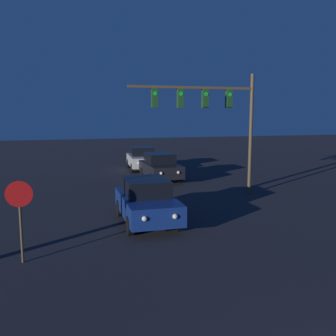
{
  "coord_description": "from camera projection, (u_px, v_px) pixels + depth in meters",
  "views": [
    {
      "loc": [
        -4.41,
        -2.56,
        4.15
      ],
      "look_at": [
        0.0,
        12.82,
        1.81
      ],
      "focal_mm": 40.0,
      "sensor_mm": 36.0,
      "label": 1
    }
  ],
  "objects": [
    {
      "name": "car_near",
      "position": [
        147.0,
        201.0,
        14.23
      ],
      "size": [
        1.98,
        4.16,
        1.68
      ],
      "rotation": [
        0.0,
        0.0,
        3.13
      ],
      "color": "navy",
      "rests_on": "ground_plane"
    },
    {
      "name": "car_mid",
      "position": [
        160.0,
        167.0,
        23.43
      ],
      "size": [
        1.98,
        4.16,
        1.68
      ],
      "rotation": [
        0.0,
        0.0,
        3.15
      ],
      "color": "black",
      "rests_on": "ground_plane"
    },
    {
      "name": "car_far",
      "position": [
        142.0,
        158.0,
        27.82
      ],
      "size": [
        2.15,
        4.24,
        1.68
      ],
      "rotation": [
        0.0,
        0.0,
        3.07
      ],
      "color": "beige",
      "rests_on": "ground_plane"
    },
    {
      "name": "traffic_signal_mast",
      "position": [
        214.0,
        110.0,
        18.33
      ],
      "size": [
        6.41,
        0.3,
        6.11
      ],
      "color": "brown",
      "rests_on": "ground_plane"
    },
    {
      "name": "stop_sign",
      "position": [
        20.0,
        206.0,
        10.26
      ],
      "size": [
        0.73,
        0.07,
        2.33
      ],
      "color": "brown",
      "rests_on": "ground_plane"
    }
  ]
}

